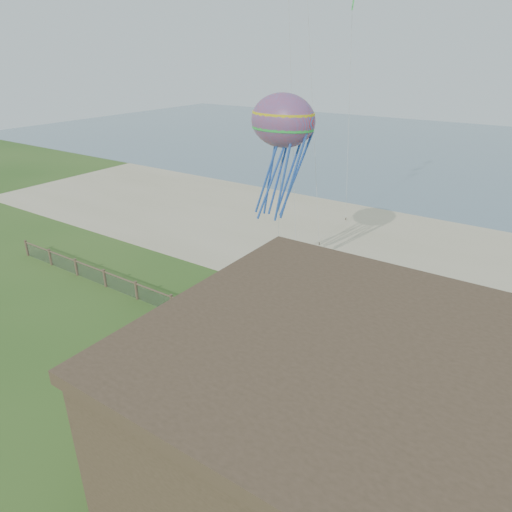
{
  "coord_description": "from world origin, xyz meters",
  "views": [
    {
      "loc": [
        14.21,
        -10.56,
        14.21
      ],
      "look_at": [
        1.66,
        8.0,
        4.16
      ],
      "focal_mm": 32.0,
      "sensor_mm": 36.0,
      "label": 1
    }
  ],
  "objects_px": {
    "motel": "(418,489)",
    "octopus_kite": "(282,156)",
    "picnic_table": "(230,418)",
    "chainlink_fence": "(211,320)"
  },
  "relations": [
    {
      "from": "chainlink_fence",
      "to": "picnic_table",
      "type": "xyz_separation_m",
      "value": [
        5.19,
        -5.15,
        -0.23
      ]
    },
    {
      "from": "motel",
      "to": "octopus_kite",
      "type": "relative_size",
      "value": 1.99
    },
    {
      "from": "motel",
      "to": "octopus_kite",
      "type": "height_order",
      "value": "octopus_kite"
    },
    {
      "from": "chainlink_fence",
      "to": "octopus_kite",
      "type": "xyz_separation_m",
      "value": [
        1.11,
        5.4,
        8.32
      ]
    },
    {
      "from": "picnic_table",
      "to": "chainlink_fence",
      "type": "bearing_deg",
      "value": 132.99
    },
    {
      "from": "chainlink_fence",
      "to": "picnic_table",
      "type": "relative_size",
      "value": 23.53
    },
    {
      "from": "chainlink_fence",
      "to": "motel",
      "type": "distance_m",
      "value": 15.06
    },
    {
      "from": "motel",
      "to": "octopus_kite",
      "type": "bearing_deg",
      "value": 133.79
    },
    {
      "from": "motel",
      "to": "octopus_kite",
      "type": "distance_m",
      "value": 18.0
    },
    {
      "from": "chainlink_fence",
      "to": "octopus_kite",
      "type": "distance_m",
      "value": 9.98
    }
  ]
}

